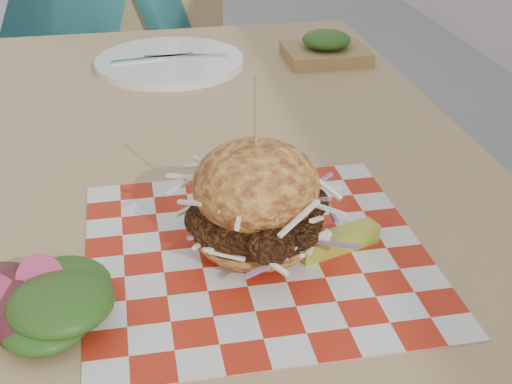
% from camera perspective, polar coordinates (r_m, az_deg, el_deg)
% --- Properties ---
extents(patio_table, '(0.80, 1.20, 0.75)m').
position_cam_1_polar(patio_table, '(1.03, -4.94, -0.60)').
color(patio_table, tan).
rests_on(patio_table, ground).
extents(patio_chair, '(0.49, 0.50, 0.95)m').
position_cam_1_polar(patio_chair, '(2.01, -8.66, 10.49)').
color(patio_chair, tan).
rests_on(patio_chair, ground).
extents(paper_liner, '(0.36, 0.36, 0.00)m').
position_cam_1_polar(paper_liner, '(0.77, 0.00, -4.84)').
color(paper_liner, red).
rests_on(paper_liner, patio_table).
extents(sandwich, '(0.17, 0.17, 0.20)m').
position_cam_1_polar(sandwich, '(0.74, 0.00, -1.23)').
color(sandwich, '#EDA043').
rests_on(sandwich, paper_liner).
extents(pickle_spear, '(0.10, 0.05, 0.02)m').
position_cam_1_polar(pickle_spear, '(0.77, 6.59, -3.91)').
color(pickle_spear, '#A2AD32').
rests_on(pickle_spear, paper_liner).
extents(side_salad, '(0.14, 0.14, 0.05)m').
position_cam_1_polar(side_salad, '(0.70, -17.99, -8.93)').
color(side_salad, '#3F1419').
rests_on(side_salad, patio_table).
extents(place_setting, '(0.27, 0.27, 0.02)m').
position_cam_1_polar(place_setting, '(1.33, -6.92, 10.29)').
color(place_setting, white).
rests_on(place_setting, patio_table).
extents(kraft_tray, '(0.15, 0.12, 0.06)m').
position_cam_1_polar(kraft_tray, '(1.35, 5.62, 11.34)').
color(kraft_tray, '#9C7E47').
rests_on(kraft_tray, patio_table).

